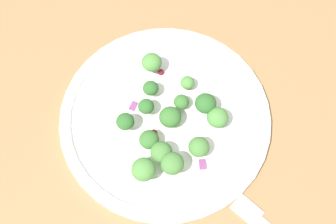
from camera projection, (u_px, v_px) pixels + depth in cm
name	position (u px, v px, depth cm)	size (l,w,h in cm)	color
ground_plane	(159.00, 133.00, 53.62)	(180.00, 180.00, 2.00)	olive
plate	(168.00, 118.00, 52.57)	(28.59, 28.59, 1.70)	white
dressing_pool	(168.00, 116.00, 52.16)	(16.58, 16.58, 0.20)	white
broccoli_floret_0	(125.00, 122.00, 49.62)	(2.36, 2.36, 2.39)	#8EB77A
broccoli_floret_1	(181.00, 102.00, 51.57)	(2.06, 2.06, 2.08)	#9EC684
broccoli_floret_2	(187.00, 83.00, 52.67)	(1.94, 1.94, 1.96)	#ADD18E
broccoli_floret_3	(170.00, 117.00, 50.29)	(2.91, 2.91, 2.94)	#9EC684
broccoli_floret_4	(206.00, 104.00, 50.67)	(2.84, 2.84, 2.87)	#8EB77A
broccoli_floret_5	(172.00, 164.00, 46.94)	(2.87, 2.87, 2.91)	#9EC684
broccoli_floret_6	(161.00, 152.00, 48.07)	(2.71, 2.71, 2.74)	#8EB77A
broccoli_floret_7	(218.00, 118.00, 50.27)	(2.86, 2.86, 2.89)	#8EB77A
broccoli_floret_8	(199.00, 147.00, 48.43)	(2.67, 2.67, 2.70)	#ADD18E
broccoli_floret_9	(146.00, 107.00, 50.70)	(2.13, 2.13, 2.16)	#8EB77A
broccoli_floret_10	(151.00, 88.00, 51.97)	(2.14, 2.14, 2.17)	#ADD18E
broccoli_floret_11	(144.00, 170.00, 47.00)	(2.99, 2.99, 3.03)	#8EB77A
broccoli_floret_12	(152.00, 62.00, 53.15)	(2.80, 2.80, 2.83)	#9EC684
broccoli_floret_13	(151.00, 141.00, 49.06)	(2.54, 2.54, 2.57)	#9EC684
cranberry_0	(161.00, 72.00, 54.52)	(0.90, 0.90, 0.90)	maroon
cranberry_1	(156.00, 134.00, 50.08)	(0.98, 0.98, 0.98)	maroon
cranberry_2	(188.00, 87.00, 53.53)	(0.80, 0.80, 0.80)	maroon
onion_bit_0	(133.00, 106.00, 52.68)	(0.84, 1.39, 0.31)	#843D75
onion_bit_1	(202.00, 164.00, 49.31)	(0.84, 1.30, 0.34)	#843D75
onion_bit_2	(150.00, 67.00, 55.07)	(0.88, 1.32, 0.33)	#843D75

